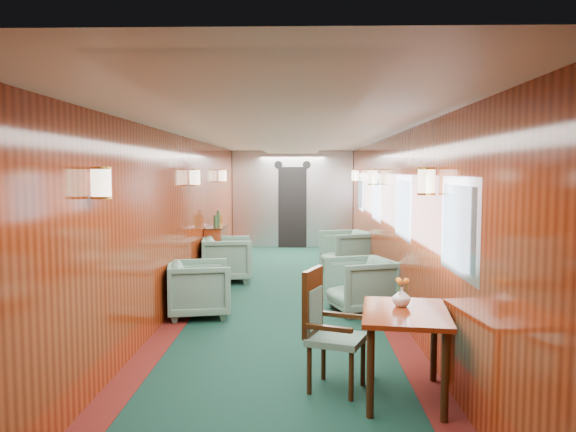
{
  "coord_description": "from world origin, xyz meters",
  "views": [
    {
      "loc": [
        0.23,
        -8.01,
        1.89
      ],
      "look_at": [
        0.0,
        1.29,
        1.15
      ],
      "focal_mm": 35.0,
      "sensor_mm": 36.0,
      "label": 1
    }
  ],
  "objects_px": {
    "armchair_left_near": "(199,289)",
    "armchair_right_near": "(361,285)",
    "armchair_right_far": "(347,251)",
    "armchair_left_far": "(227,259)",
    "dining_table": "(405,325)",
    "credenza": "(217,249)",
    "side_chair": "(326,324)"
  },
  "relations": [
    {
      "from": "armchair_left_near",
      "to": "armchair_right_near",
      "type": "relative_size",
      "value": 0.99
    },
    {
      "from": "armchair_right_near",
      "to": "armchair_right_far",
      "type": "bearing_deg",
      "value": 160.7
    },
    {
      "from": "armchair_left_far",
      "to": "armchair_left_near",
      "type": "bearing_deg",
      "value": 170.78
    },
    {
      "from": "dining_table",
      "to": "credenza",
      "type": "distance_m",
      "value": 6.14
    },
    {
      "from": "side_chair",
      "to": "armchair_right_far",
      "type": "height_order",
      "value": "side_chair"
    },
    {
      "from": "credenza",
      "to": "armchair_right_near",
      "type": "distance_m",
      "value": 3.62
    },
    {
      "from": "side_chair",
      "to": "armchair_right_near",
      "type": "xyz_separation_m",
      "value": [
        0.58,
        2.69,
        -0.2
      ]
    },
    {
      "from": "armchair_right_far",
      "to": "armchair_left_near",
      "type": "bearing_deg",
      "value": -52.83
    },
    {
      "from": "dining_table",
      "to": "armchair_right_far",
      "type": "xyz_separation_m",
      "value": [
        0.0,
        6.0,
        -0.24
      ]
    },
    {
      "from": "credenza",
      "to": "armchair_right_far",
      "type": "distance_m",
      "value": 2.46
    },
    {
      "from": "side_chair",
      "to": "armchair_right_far",
      "type": "relative_size",
      "value": 1.23
    },
    {
      "from": "armchair_right_near",
      "to": "armchair_right_far",
      "type": "relative_size",
      "value": 0.95
    },
    {
      "from": "dining_table",
      "to": "armchair_right_near",
      "type": "xyz_separation_m",
      "value": [
        -0.06,
        2.89,
        -0.26
      ]
    },
    {
      "from": "side_chair",
      "to": "armchair_left_near",
      "type": "relative_size",
      "value": 1.31
    },
    {
      "from": "dining_table",
      "to": "armchair_right_far",
      "type": "relative_size",
      "value": 1.27
    },
    {
      "from": "credenza",
      "to": "armchair_right_near",
      "type": "bearing_deg",
      "value": -49.3
    },
    {
      "from": "dining_table",
      "to": "armchair_right_near",
      "type": "distance_m",
      "value": 2.91
    },
    {
      "from": "credenza",
      "to": "armchair_left_far",
      "type": "relative_size",
      "value": 1.38
    },
    {
      "from": "credenza",
      "to": "armchair_left_near",
      "type": "distance_m",
      "value": 3.04
    },
    {
      "from": "credenza",
      "to": "dining_table",
      "type": "bearing_deg",
      "value": -66.72
    },
    {
      "from": "side_chair",
      "to": "armchair_left_far",
      "type": "height_order",
      "value": "side_chair"
    },
    {
      "from": "side_chair",
      "to": "credenza",
      "type": "relative_size",
      "value": 0.9
    },
    {
      "from": "armchair_left_far",
      "to": "armchair_right_far",
      "type": "relative_size",
      "value": 0.99
    },
    {
      "from": "side_chair",
      "to": "armchair_right_near",
      "type": "bearing_deg",
      "value": 98.98
    },
    {
      "from": "armchair_right_near",
      "to": "armchair_right_far",
      "type": "height_order",
      "value": "armchair_right_far"
    },
    {
      "from": "side_chair",
      "to": "armchair_left_far",
      "type": "distance_m",
      "value": 5.0
    },
    {
      "from": "armchair_right_near",
      "to": "credenza",
      "type": "bearing_deg",
      "value": -157.39
    },
    {
      "from": "armchair_left_near",
      "to": "armchair_left_far",
      "type": "xyz_separation_m",
      "value": [
        0.05,
        2.36,
        0.02
      ]
    },
    {
      "from": "armchair_left_far",
      "to": "armchair_right_far",
      "type": "distance_m",
      "value": 2.38
    },
    {
      "from": "armchair_left_near",
      "to": "armchair_left_far",
      "type": "bearing_deg",
      "value": -12.85
    },
    {
      "from": "side_chair",
      "to": "armchair_left_near",
      "type": "bearing_deg",
      "value": 143.94
    },
    {
      "from": "armchair_left_near",
      "to": "armchair_right_far",
      "type": "bearing_deg",
      "value": -44.51
    }
  ]
}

